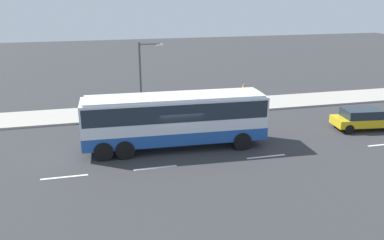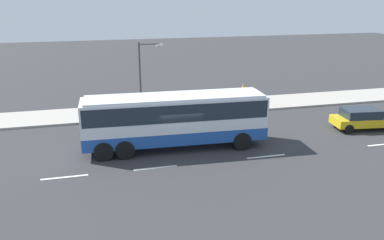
{
  "view_description": "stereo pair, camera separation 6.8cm",
  "coord_description": "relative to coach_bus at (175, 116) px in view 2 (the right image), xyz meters",
  "views": [
    {
      "loc": [
        -4.8,
        -22.7,
        9.26
      ],
      "look_at": [
        0.79,
        -0.24,
        1.85
      ],
      "focal_mm": 37.78,
      "sensor_mm": 36.0,
      "label": 1
    },
    {
      "loc": [
        -4.87,
        -22.69,
        9.26
      ],
      "look_at": [
        0.79,
        -0.24,
        1.85
      ],
      "focal_mm": 37.78,
      "sensor_mm": 36.0,
      "label": 2
    }
  ],
  "objects": [
    {
      "name": "ground_plane",
      "position": [
        0.17,
        -0.18,
        -2.07
      ],
      "size": [
        120.0,
        120.0,
        0.0
      ],
      "primitive_type": "plane",
      "color": "#333335"
    },
    {
      "name": "sidewalk_curb",
      "position": [
        0.17,
        8.17,
        -1.99
      ],
      "size": [
        80.0,
        4.0,
        0.15
      ],
      "primitive_type": "cube",
      "color": "#A8A399",
      "rests_on": "ground_plane"
    },
    {
      "name": "lane_centreline",
      "position": [
        2.5,
        -2.69,
        -2.06
      ],
      "size": [
        39.02,
        0.16,
        0.01
      ],
      "color": "white",
      "rests_on": "ground_plane"
    },
    {
      "name": "coach_bus",
      "position": [
        0.0,
        0.0,
        0.0
      ],
      "size": [
        11.15,
        3.02,
        3.33
      ],
      "rotation": [
        0.0,
        0.0,
        -0.04
      ],
      "color": "#1E4C9E",
      "rests_on": "ground_plane"
    },
    {
      "name": "car_yellow_taxi",
      "position": [
        13.54,
        0.3,
        -1.29
      ],
      "size": [
        4.68,
        2.35,
        1.47
      ],
      "rotation": [
        0.0,
        0.0,
        -0.12
      ],
      "color": "gold",
      "rests_on": "ground_plane"
    },
    {
      "name": "pedestrian_near_curb",
      "position": [
        7.74,
        8.51,
        -0.99
      ],
      "size": [
        0.32,
        0.32,
        1.61
      ],
      "rotation": [
        0.0,
        0.0,
        4.24
      ],
      "color": "#38334C",
      "rests_on": "sidewalk_curb"
    },
    {
      "name": "street_lamp",
      "position": [
        -0.99,
        6.81,
        1.37
      ],
      "size": [
        1.85,
        0.24,
        5.56
      ],
      "color": "#47474C",
      "rests_on": "sidewalk_curb"
    }
  ]
}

